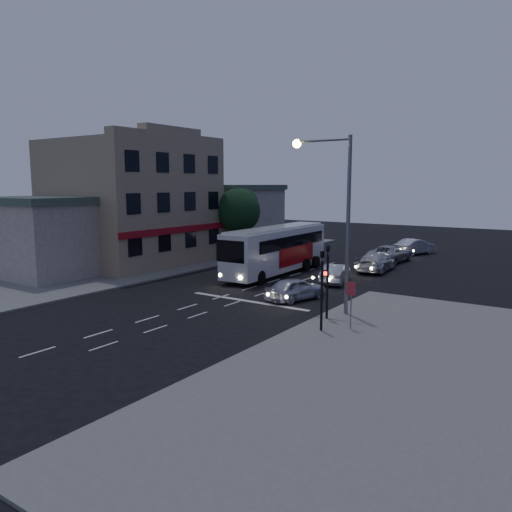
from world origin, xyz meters
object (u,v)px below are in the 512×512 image
Objects in this scene: car_sedan_a at (335,274)px; car_sedan_b at (376,262)px; car_suv at (296,289)px; traffic_signal_side at (322,281)px; traffic_signal_main at (327,273)px; tour_bus at (277,249)px; street_tree at (238,209)px; regulatory_sign at (351,298)px; car_extra at (415,247)px; car_sedan_c at (390,254)px; streetlight at (337,204)px.

car_sedan_a is 0.81× the size of car_sedan_b.
car_sedan_a is at bearing -71.62° from car_suv.
traffic_signal_side is (3.79, -16.94, 1.70)m from car_sedan_b.
traffic_signal_main is 2.10m from traffic_signal_side.
tour_bus is 8.73m from street_tree.
car_suv is at bearing -52.50° from tour_bus.
regulatory_sign is (1.70, -1.01, -0.82)m from traffic_signal_main.
car_extra is at bearing -74.23° from car_suv.
tour_bus is at bearing 129.54° from traffic_signal_side.
traffic_signal_main is at bearing 103.56° from car_sedan_c.
car_sedan_b is 13.29m from street_tree.
traffic_signal_side reaches higher than car_sedan_b.
tour_bus is 5.29× the size of regulatory_sign.
car_sedan_c reaches higher than car_sedan_b.
regulatory_sign is at bearing 158.04° from car_suv.
car_suv is 6.21m from streetlight.
car_sedan_c is 13.88m from street_tree.
traffic_signal_side is at bearing 98.03° from car_sedan_b.
traffic_signal_side is (4.42, -10.89, 1.76)m from car_sedan_a.
car_sedan_c is at bearing 101.47° from traffic_signal_side.
car_sedan_c is 1.29× the size of traffic_signal_main.
car_extra reaches higher than car_sedan_b.
streetlight reaches higher than car_sedan_c.
tour_bus reaches higher than car_extra.
tour_bus is 2.20× the size of car_sedan_c.
car_suv is at bearing 109.52° from car_extra.
regulatory_sign is (5.09, -27.03, 0.85)m from car_extra.
car_extra is (0.33, 17.10, 0.08)m from car_sedan_a.
traffic_signal_main is (8.87, -9.61, 0.50)m from tour_bus.
traffic_signal_main is 3.61m from streetlight.
tour_bus is 17.34m from car_extra.
traffic_signal_main is at bearing 154.99° from car_suv.
car_sedan_c is 21.78m from regulatory_sign.
streetlight reaches higher than street_tree.
streetlight is (2.83, -13.54, 5.01)m from car_sedan_b.
car_sedan_b is at bearing 111.29° from car_extra.
car_suv is 0.96× the size of traffic_signal_main.
car_suv is at bearing -42.31° from street_tree.
street_tree is (-12.72, -0.72, 3.78)m from car_sedan_b.
tour_bus reaches higher than car_suv.
tour_bus is 2.95× the size of car_suv.
car_sedan_c is at bearing 25.74° from street_tree.
car_sedan_b is (0.63, 6.05, 0.06)m from car_sedan_a.
streetlight is at bearing 103.59° from car_sedan_c.
tour_bus is 12.48m from streetlight.
streetlight is at bearing -45.34° from tour_bus.
tour_bus is 2.34× the size of car_sedan_b.
streetlight is (3.13, -24.60, 4.99)m from car_extra.
tour_bus reaches higher than car_sedan_c.
streetlight reaches higher than car_sedan_a.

